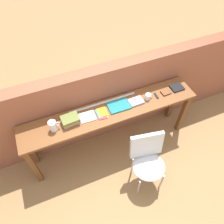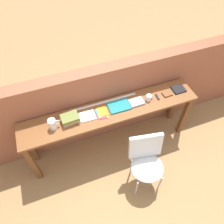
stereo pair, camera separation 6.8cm
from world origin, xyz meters
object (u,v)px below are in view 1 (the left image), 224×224
pitcher_white (53,126)px  leather_journal_brown (166,92)px  book_stack_leftmost (70,120)px  book_repair_rightmost (177,87)px  chair_white_moulded (148,159)px  magazine_cycling (87,117)px  book_open_centre (119,106)px  pamphlet_pile_colourful (102,113)px  mug (148,97)px  multitool_folded (156,96)px

pitcher_white → leather_journal_brown: (1.64, 0.01, -0.07)m
pitcher_white → leather_journal_brown: 1.64m
book_stack_leftmost → book_repair_rightmost: (1.63, 0.01, -0.04)m
chair_white_moulded → book_repair_rightmost: book_repair_rightmost is taller
pitcher_white → magazine_cycling: 0.46m
book_open_centre → leather_journal_brown: 0.73m
pamphlet_pile_colourful → mug: size_ratio=1.79×
multitool_folded → leather_journal_brown: size_ratio=0.85×
book_open_centre → book_repair_rightmost: size_ratio=1.63×
leather_journal_brown → book_repair_rightmost: bearing=4.4°
leather_journal_brown → book_repair_rightmost: same height
chair_white_moulded → leather_journal_brown: 1.00m
multitool_folded → book_repair_rightmost: book_repair_rightmost is taller
pitcher_white → magazine_cycling: size_ratio=0.88×
book_stack_leftmost → book_repair_rightmost: book_stack_leftmost is taller
pamphlet_pile_colourful → multitool_folded: bearing=0.1°
mug → multitool_folded: bearing=-0.6°
magazine_cycling → mug: mug is taller
pamphlet_pile_colourful → mug: 0.69m
pitcher_white → magazine_cycling: bearing=2.8°
book_open_centre → book_repair_rightmost: bearing=0.6°
pitcher_white → book_stack_leftmost: (0.22, 0.02, -0.02)m
mug → book_open_centre: bearing=176.1°
book_open_centre → mug: bearing=-2.9°
pitcher_white → book_repair_rightmost: size_ratio=1.00×
book_open_centre → book_repair_rightmost: book_repair_rightmost is taller
chair_white_moulded → pamphlet_pile_colourful: bearing=118.4°
pamphlet_pile_colourful → multitool_folded: size_ratio=1.79×
chair_white_moulded → book_repair_rightmost: bearing=41.0°
book_open_centre → multitool_folded: bearing=-2.1°
magazine_cycling → pamphlet_pile_colourful: 0.20m
book_stack_leftmost → mug: size_ratio=2.12×
chair_white_moulded → pamphlet_pile_colourful: size_ratio=4.52×
book_open_centre → mug: mug is taller
chair_white_moulded → book_open_centre: bearing=99.0°
magazine_cycling → chair_white_moulded: bearing=-48.5°
pitcher_white → multitool_folded: 1.49m
leather_journal_brown → book_stack_leftmost: bearing=176.9°
pamphlet_pile_colourful → book_open_centre: bearing=7.1°
book_repair_rightmost → book_open_centre: bearing=179.9°
magazine_cycling → book_open_centre: size_ratio=0.70×
chair_white_moulded → leather_journal_brown: (0.62, 0.69, 0.37)m
pitcher_white → multitool_folded: pitcher_white is taller
book_stack_leftmost → book_open_centre: book_stack_leftmost is taller
book_open_centre → multitool_folded: size_ratio=2.72×
pitcher_white → mug: 1.34m
book_repair_rightmost → multitool_folded: bearing=-175.7°
magazine_cycling → book_open_centre: (0.46, 0.01, 0.00)m
pitcher_white → book_open_centre: (0.91, 0.04, -0.07)m
magazine_cycling → mug: (0.89, -0.01, 0.04)m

